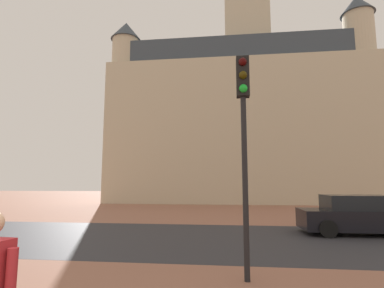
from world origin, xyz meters
The scene contains 5 objects.
ground_plane centered at (0.00, 10.00, 0.00)m, with size 120.00×120.00×0.00m, color #93604C.
street_asphalt_strip centered at (0.00, 9.59, 0.00)m, with size 120.00×7.03×0.00m, color #2D2D33.
landmark_building centered at (2.62, 31.55, 9.64)m, with size 27.04×10.60×35.74m.
car_black centered at (6.27, 11.13, 0.72)m, with size 4.33×2.06×1.51m.
traffic_light_pole centered at (1.59, 4.95, 3.31)m, with size 0.28×0.34×4.75m.
Camera 1 is at (1.22, -1.45, 1.98)m, focal length 27.87 mm.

